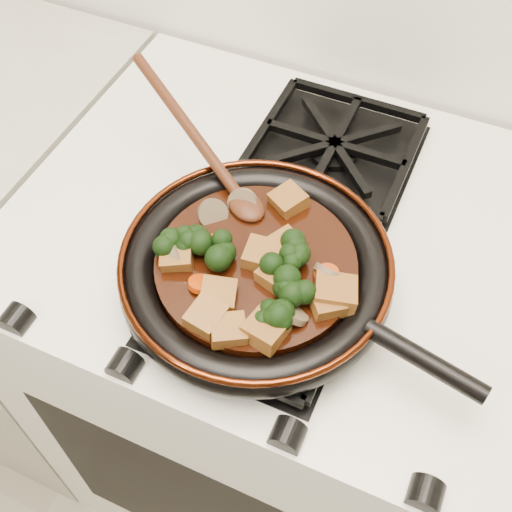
% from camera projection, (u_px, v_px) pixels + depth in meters
% --- Properties ---
extents(stove, '(0.76, 0.60, 0.90)m').
position_uv_depth(stove, '(285.00, 373.00, 1.22)').
color(stove, white).
rests_on(stove, ground).
extents(burner_grate_front, '(0.23, 0.23, 0.03)m').
position_uv_depth(burner_grate_front, '(255.00, 298.00, 0.77)').
color(burner_grate_front, black).
rests_on(burner_grate_front, stove).
extents(burner_grate_back, '(0.23, 0.23, 0.03)m').
position_uv_depth(burner_grate_back, '(334.00, 149.00, 0.93)').
color(burner_grate_back, black).
rests_on(burner_grate_back, stove).
extents(skillet, '(0.45, 0.33, 0.05)m').
position_uv_depth(skillet, '(258.00, 270.00, 0.76)').
color(skillet, black).
rests_on(skillet, burner_grate_front).
extents(braising_sauce, '(0.24, 0.24, 0.02)m').
position_uv_depth(braising_sauce, '(256.00, 267.00, 0.76)').
color(braising_sauce, black).
rests_on(braising_sauce, skillet).
extents(tofu_cube_0, '(0.05, 0.05, 0.03)m').
position_uv_depth(tofu_cube_0, '(288.00, 200.00, 0.80)').
color(tofu_cube_0, brown).
rests_on(tofu_cube_0, braising_sauce).
extents(tofu_cube_1, '(0.05, 0.05, 0.03)m').
position_uv_depth(tofu_cube_1, '(177.00, 255.00, 0.75)').
color(tofu_cube_1, brown).
rests_on(tofu_cube_1, braising_sauce).
extents(tofu_cube_2, '(0.04, 0.04, 0.02)m').
position_uv_depth(tofu_cube_2, '(274.00, 277.00, 0.73)').
color(tofu_cube_2, brown).
rests_on(tofu_cube_2, braising_sauce).
extents(tofu_cube_3, '(0.06, 0.06, 0.03)m').
position_uv_depth(tofu_cube_3, '(335.00, 293.00, 0.71)').
color(tofu_cube_3, brown).
rests_on(tofu_cube_3, braising_sauce).
extents(tofu_cube_4, '(0.05, 0.04, 0.02)m').
position_uv_depth(tofu_cube_4, '(263.00, 256.00, 0.74)').
color(tofu_cube_4, brown).
rests_on(tofu_cube_4, braising_sauce).
extents(tofu_cube_5, '(0.05, 0.05, 0.02)m').
position_uv_depth(tofu_cube_5, '(228.00, 330.00, 0.69)').
color(tofu_cube_5, brown).
rests_on(tofu_cube_5, braising_sauce).
extents(tofu_cube_6, '(0.05, 0.05, 0.03)m').
position_uv_depth(tofu_cube_6, '(218.00, 296.00, 0.71)').
color(tofu_cube_6, brown).
rests_on(tofu_cube_6, braising_sauce).
extents(tofu_cube_7, '(0.06, 0.06, 0.03)m').
position_uv_depth(tofu_cube_7, '(284.00, 248.00, 0.75)').
color(tofu_cube_7, brown).
rests_on(tofu_cube_7, braising_sauce).
extents(tofu_cube_8, '(0.05, 0.05, 0.02)m').
position_uv_depth(tofu_cube_8, '(327.00, 303.00, 0.71)').
color(tofu_cube_8, brown).
rests_on(tofu_cube_8, braising_sauce).
extents(tofu_cube_9, '(0.05, 0.05, 0.03)m').
position_uv_depth(tofu_cube_9, '(266.00, 330.00, 0.69)').
color(tofu_cube_9, brown).
rests_on(tofu_cube_9, braising_sauce).
extents(tofu_cube_10, '(0.04, 0.05, 0.03)m').
position_uv_depth(tofu_cube_10, '(206.00, 316.00, 0.70)').
color(tofu_cube_10, brown).
rests_on(tofu_cube_10, braising_sauce).
extents(broccoli_floret_0, '(0.07, 0.07, 0.06)m').
position_uv_depth(broccoli_floret_0, '(178.00, 245.00, 0.75)').
color(broccoli_floret_0, black).
rests_on(broccoli_floret_0, braising_sauce).
extents(broccoli_floret_1, '(0.09, 0.08, 0.07)m').
position_uv_depth(broccoli_floret_1, '(199.00, 244.00, 0.75)').
color(broccoli_floret_1, black).
rests_on(broccoli_floret_1, braising_sauce).
extents(broccoli_floret_2, '(0.07, 0.07, 0.06)m').
position_uv_depth(broccoli_floret_2, '(273.00, 318.00, 0.69)').
color(broccoli_floret_2, black).
rests_on(broccoli_floret_2, braising_sauce).
extents(broccoli_floret_3, '(0.08, 0.08, 0.07)m').
position_uv_depth(broccoli_floret_3, '(285.00, 266.00, 0.73)').
color(broccoli_floret_3, black).
rests_on(broccoli_floret_3, braising_sauce).
extents(broccoli_floret_4, '(0.09, 0.08, 0.06)m').
position_uv_depth(broccoli_floret_4, '(225.00, 255.00, 0.74)').
color(broccoli_floret_4, black).
rests_on(broccoli_floret_4, braising_sauce).
extents(broccoli_floret_5, '(0.08, 0.09, 0.07)m').
position_uv_depth(broccoli_floret_5, '(297.00, 253.00, 0.74)').
color(broccoli_floret_5, black).
rests_on(broccoli_floret_5, braising_sauce).
extents(broccoli_floret_6, '(0.08, 0.10, 0.08)m').
position_uv_depth(broccoli_floret_6, '(293.00, 295.00, 0.71)').
color(broccoli_floret_6, black).
rests_on(broccoli_floret_6, braising_sauce).
extents(carrot_coin_0, '(0.03, 0.03, 0.02)m').
position_uv_depth(carrot_coin_0, '(273.00, 313.00, 0.70)').
color(carrot_coin_0, '#AF3504').
rests_on(carrot_coin_0, braising_sauce).
extents(carrot_coin_1, '(0.03, 0.03, 0.02)m').
position_uv_depth(carrot_coin_1, '(211.00, 242.00, 0.76)').
color(carrot_coin_1, '#AF3504').
rests_on(carrot_coin_1, braising_sauce).
extents(carrot_coin_2, '(0.03, 0.03, 0.01)m').
position_uv_depth(carrot_coin_2, '(327.00, 275.00, 0.73)').
color(carrot_coin_2, '#AF3504').
rests_on(carrot_coin_2, braising_sauce).
extents(carrot_coin_3, '(0.03, 0.03, 0.02)m').
position_uv_depth(carrot_coin_3, '(201.00, 284.00, 0.72)').
color(carrot_coin_3, '#AF3504').
rests_on(carrot_coin_3, braising_sauce).
extents(mushroom_slice_0, '(0.05, 0.05, 0.03)m').
position_uv_depth(mushroom_slice_0, '(213.00, 213.00, 0.78)').
color(mushroom_slice_0, brown).
rests_on(mushroom_slice_0, braising_sauce).
extents(mushroom_slice_1, '(0.04, 0.03, 0.03)m').
position_uv_depth(mushroom_slice_1, '(329.00, 272.00, 0.73)').
color(mushroom_slice_1, brown).
rests_on(mushroom_slice_1, braising_sauce).
extents(mushroom_slice_2, '(0.04, 0.03, 0.04)m').
position_uv_depth(mushroom_slice_2, '(243.00, 203.00, 0.79)').
color(mushroom_slice_2, brown).
rests_on(mushroom_slice_2, braising_sauce).
extents(mushroom_slice_3, '(0.04, 0.05, 0.03)m').
position_uv_depth(mushroom_slice_3, '(182.00, 256.00, 0.75)').
color(mushroom_slice_3, brown).
rests_on(mushroom_slice_3, braising_sauce).
extents(mushroom_slice_4, '(0.04, 0.04, 0.03)m').
position_uv_depth(mushroom_slice_4, '(294.00, 314.00, 0.70)').
color(mushroom_slice_4, brown).
rests_on(mushroom_slice_4, braising_sauce).
extents(wooden_spoon, '(0.16, 0.11, 0.27)m').
position_uv_depth(wooden_spoon, '(211.00, 158.00, 0.82)').
color(wooden_spoon, '#421E0E').
rests_on(wooden_spoon, braising_sauce).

